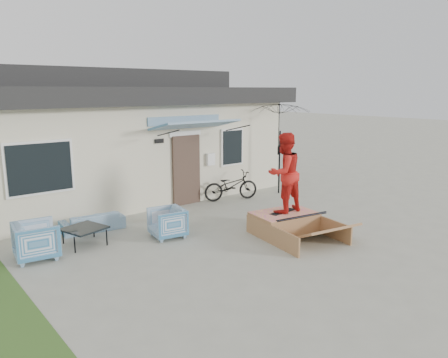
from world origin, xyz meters
TOP-DOWN VIEW (x-y plane):
  - ground at (0.00, 0.00)m, footprint 90.00×90.00m
  - house at (0.00, 7.99)m, footprint 10.80×8.49m
  - loveseat at (-2.24, 3.85)m, footprint 1.55×0.59m
  - armchair_left at (-3.86, 2.81)m, footprint 0.88×0.93m
  - armchair_right at (-1.06, 2.25)m, footprint 0.82×0.86m
  - coffee_table at (-2.78, 2.98)m, footprint 1.00×1.00m
  - bicycle at (2.36, 3.99)m, footprint 1.86×1.15m
  - patio_umbrella at (4.22, 3.69)m, footprint 2.48×2.41m
  - skate_ramp at (1.32, 0.74)m, footprint 1.80×2.21m
  - skateboard at (1.33, 0.79)m, footprint 0.82×0.26m
  - skater at (1.33, 0.79)m, footprint 0.96×0.76m

SIDE VIEW (x-z plane):
  - ground at x=0.00m, z-range 0.00..0.00m
  - coffee_table at x=-2.78m, z-range 0.00..0.40m
  - skate_ramp at x=1.32m, z-range 0.00..0.50m
  - loveseat at x=-2.24m, z-range 0.00..0.59m
  - armchair_right at x=-1.06m, z-range 0.00..0.78m
  - armchair_left at x=-3.86m, z-range 0.00..0.86m
  - skateboard at x=1.33m, z-range 0.50..0.55m
  - bicycle at x=2.36m, z-range 0.00..1.12m
  - skater at x=1.33m, z-range 0.55..2.47m
  - patio_umbrella at x=4.22m, z-range 0.65..2.85m
  - house at x=0.00m, z-range -0.11..3.99m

